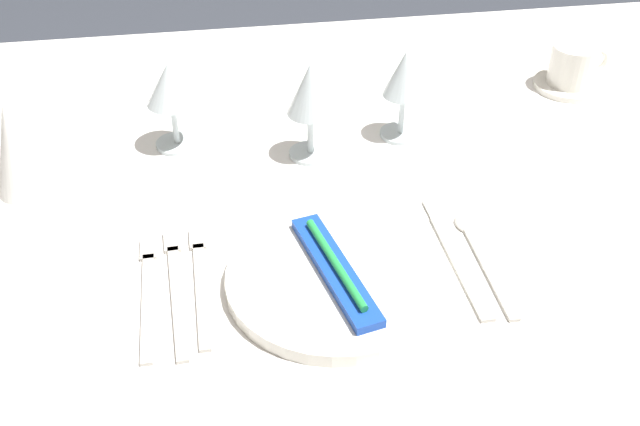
% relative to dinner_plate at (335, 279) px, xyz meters
% --- Properties ---
extents(dining_table, '(1.80, 1.11, 0.74)m').
position_rel_dinner_plate_xyz_m(dining_table, '(0.03, 0.23, -0.09)').
color(dining_table, white).
rests_on(dining_table, ground).
extents(dinner_plate, '(0.27, 0.27, 0.02)m').
position_rel_dinner_plate_xyz_m(dinner_plate, '(0.00, 0.00, 0.00)').
color(dinner_plate, white).
rests_on(dinner_plate, dining_table).
extents(toothbrush_package, '(0.08, 0.21, 0.02)m').
position_rel_dinner_plate_xyz_m(toothbrush_package, '(0.00, 0.00, 0.02)').
color(toothbrush_package, blue).
rests_on(toothbrush_package, dinner_plate).
extents(fork_outer, '(0.02, 0.22, 0.00)m').
position_rel_dinner_plate_xyz_m(fork_outer, '(-0.16, 0.03, -0.01)').
color(fork_outer, beige).
rests_on(fork_outer, dining_table).
extents(fork_inner, '(0.03, 0.23, 0.00)m').
position_rel_dinner_plate_xyz_m(fork_inner, '(-0.19, 0.03, -0.01)').
color(fork_inner, beige).
rests_on(fork_inner, dining_table).
extents(fork_salad, '(0.02, 0.22, 0.00)m').
position_rel_dinner_plate_xyz_m(fork_salad, '(-0.23, 0.02, -0.01)').
color(fork_salad, beige).
rests_on(fork_salad, dining_table).
extents(dinner_knife, '(0.02, 0.24, 0.00)m').
position_rel_dinner_plate_xyz_m(dinner_knife, '(0.16, 0.02, -0.01)').
color(dinner_knife, beige).
rests_on(dinner_knife, dining_table).
extents(spoon_soup, '(0.03, 0.21, 0.01)m').
position_rel_dinner_plate_xyz_m(spoon_soup, '(0.19, 0.03, -0.01)').
color(spoon_soup, beige).
rests_on(spoon_soup, dining_table).
extents(saucer_left, '(0.12, 0.12, 0.01)m').
position_rel_dinner_plate_xyz_m(saucer_left, '(0.49, 0.44, -0.00)').
color(saucer_left, white).
rests_on(saucer_left, dining_table).
extents(coffee_cup_left, '(0.10, 0.08, 0.07)m').
position_rel_dinner_plate_xyz_m(coffee_cup_left, '(0.49, 0.44, 0.04)').
color(coffee_cup_left, white).
rests_on(coffee_cup_left, saucer_left).
extents(wine_glass_centre, '(0.07, 0.07, 0.14)m').
position_rel_dinner_plate_xyz_m(wine_glass_centre, '(-0.19, 0.35, 0.09)').
color(wine_glass_centre, silver).
rests_on(wine_glass_centre, dining_table).
extents(wine_glass_left, '(0.07, 0.07, 0.15)m').
position_rel_dinner_plate_xyz_m(wine_glass_left, '(0.01, 0.29, 0.10)').
color(wine_glass_left, silver).
rests_on(wine_glass_left, dining_table).
extents(wine_glass_right, '(0.06, 0.06, 0.14)m').
position_rel_dinner_plate_xyz_m(wine_glass_right, '(0.16, 0.33, 0.09)').
color(wine_glass_right, silver).
rests_on(wine_glass_right, dining_table).
extents(napkin_folded, '(0.07, 0.07, 0.14)m').
position_rel_dinner_plate_xyz_m(napkin_folded, '(-0.40, 0.26, 0.06)').
color(napkin_folded, white).
rests_on(napkin_folded, dining_table).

